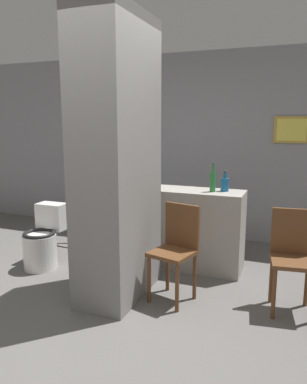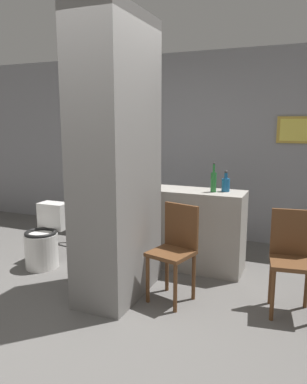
{
  "view_description": "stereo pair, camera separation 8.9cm",
  "coord_description": "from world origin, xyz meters",
  "views": [
    {
      "loc": [
        1.62,
        -2.6,
        1.66
      ],
      "look_at": [
        0.26,
        0.88,
        0.95
      ],
      "focal_mm": 35.0,
      "sensor_mm": 36.0,
      "label": 1
    },
    {
      "loc": [
        1.71,
        -2.56,
        1.66
      ],
      "look_at": [
        0.26,
        0.88,
        0.95
      ],
      "focal_mm": 35.0,
      "sensor_mm": 36.0,
      "label": 2
    }
  ],
  "objects": [
    {
      "name": "ground_plane",
      "position": [
        0.0,
        0.0,
        0.0
      ],
      "size": [
        14.0,
        14.0,
        0.0
      ],
      "primitive_type": "plane",
      "color": "#5B5956"
    },
    {
      "name": "wall_back",
      "position": [
        -0.0,
        2.63,
        1.3
      ],
      "size": [
        8.0,
        0.09,
        2.6
      ],
      "color": "gray",
      "rests_on": "ground_plane"
    },
    {
      "name": "pillar_center",
      "position": [
        0.06,
        0.48,
        1.3
      ],
      "size": [
        0.53,
        0.97,
        2.6
      ],
      "color": "gray",
      "rests_on": "ground_plane"
    },
    {
      "name": "counter_shelf",
      "position": [
        0.43,
        1.38,
        0.45
      ],
      "size": [
        1.36,
        0.44,
        0.9
      ],
      "color": "gray",
      "rests_on": "ground_plane"
    },
    {
      "name": "toilet",
      "position": [
        -1.06,
        0.77,
        0.3
      ],
      "size": [
        0.38,
        0.54,
        0.71
      ],
      "color": "white",
      "rests_on": "ground_plane"
    },
    {
      "name": "chair_near_pillar",
      "position": [
        0.61,
        0.58,
        0.51
      ],
      "size": [
        0.44,
        0.44,
        0.9
      ],
      "rotation": [
        0.0,
        0.0,
        -0.25
      ],
      "color": "brown",
      "rests_on": "ground_plane"
    },
    {
      "name": "chair_by_doorway",
      "position": [
        1.62,
        0.75,
        0.51
      ],
      "size": [
        0.41,
        0.41,
        0.9
      ],
      "rotation": [
        0.0,
        0.0,
        0.14
      ],
      "color": "brown",
      "rests_on": "ground_plane"
    },
    {
      "name": "bicycle",
      "position": [
        -0.5,
        1.6,
        0.34
      ],
      "size": [
        1.66,
        0.42,
        0.7
      ],
      "color": "black",
      "rests_on": "ground_plane"
    },
    {
      "name": "bottle_tall",
      "position": [
        0.76,
        1.36,
        1.02
      ],
      "size": [
        0.06,
        0.06,
        0.32
      ],
      "color": "#267233",
      "rests_on": "counter_shelf"
    },
    {
      "name": "bottle_short",
      "position": [
        0.88,
        1.44,
        0.99
      ],
      "size": [
        0.09,
        0.09,
        0.23
      ],
      "color": "#19598C",
      "rests_on": "counter_shelf"
    }
  ]
}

